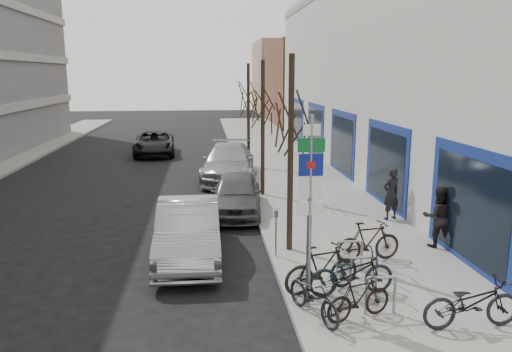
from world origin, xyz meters
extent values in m
plane|color=black|center=(0.00, 0.00, 0.00)|extent=(120.00, 120.00, 0.00)
cube|color=slate|center=(4.50, 10.00, 0.07)|extent=(5.00, 70.00, 0.15)
cube|color=brown|center=(13.00, 40.00, 4.00)|extent=(12.00, 14.00, 8.00)
cube|color=#937A5B|center=(13.50, 55.00, 4.50)|extent=(13.00, 12.00, 9.00)
cylinder|color=gray|center=(2.40, 0.00, 2.10)|extent=(0.10, 0.10, 4.20)
cube|color=white|center=(2.40, -0.03, 3.90)|extent=(0.35, 0.03, 0.22)
cube|color=#0C5926|center=(2.40, -0.03, 3.60)|extent=(0.55, 0.03, 0.28)
cube|color=navy|center=(2.40, -0.03, 3.20)|extent=(0.50, 0.03, 0.45)
cube|color=maroon|center=(2.40, -0.04, 3.20)|extent=(0.18, 0.02, 0.14)
cube|color=white|center=(2.40, -0.03, 2.75)|extent=(0.45, 0.03, 0.45)
cube|color=white|center=(2.40, -0.03, 2.30)|extent=(0.55, 0.03, 0.28)
cylinder|color=gray|center=(3.50, -0.50, 0.55)|extent=(0.06, 0.06, 0.80)
cylinder|color=gray|center=(4.10, -0.50, 0.55)|extent=(0.06, 0.06, 0.80)
cylinder|color=gray|center=(3.80, -0.50, 0.95)|extent=(0.60, 0.06, 0.06)
cylinder|color=gray|center=(3.50, 0.60, 0.55)|extent=(0.06, 0.06, 0.80)
cylinder|color=gray|center=(4.10, 0.60, 0.55)|extent=(0.06, 0.06, 0.80)
cylinder|color=gray|center=(3.80, 0.60, 0.95)|extent=(0.60, 0.06, 0.06)
cylinder|color=gray|center=(3.50, 1.70, 0.55)|extent=(0.06, 0.06, 0.80)
cylinder|color=gray|center=(4.10, 1.70, 0.55)|extent=(0.06, 0.06, 0.80)
cylinder|color=gray|center=(3.80, 1.70, 0.95)|extent=(0.60, 0.06, 0.06)
cylinder|color=black|center=(2.60, 3.50, 2.75)|extent=(0.16, 0.16, 5.50)
cylinder|color=black|center=(2.60, 10.00, 2.75)|extent=(0.16, 0.16, 5.50)
cylinder|color=black|center=(2.60, 16.50, 2.75)|extent=(0.16, 0.16, 5.50)
cylinder|color=gray|center=(2.15, 3.00, 0.70)|extent=(0.05, 0.05, 1.10)
cube|color=#3F3F44|center=(2.15, 3.00, 1.33)|extent=(0.10, 0.08, 0.18)
cylinder|color=gray|center=(2.15, 8.50, 0.70)|extent=(0.05, 0.05, 1.10)
cube|color=#3F3F44|center=(2.15, 8.50, 1.33)|extent=(0.10, 0.08, 0.18)
cylinder|color=gray|center=(2.15, 14.00, 0.70)|extent=(0.05, 0.05, 1.10)
cube|color=#3F3F44|center=(2.15, 14.00, 1.33)|extent=(0.10, 0.08, 0.18)
imported|color=black|center=(2.42, -0.50, 0.67)|extent=(1.12, 1.79, 1.05)
imported|color=black|center=(3.30, -0.67, 0.61)|extent=(1.59, 0.93, 0.92)
imported|color=black|center=(3.47, 0.46, 0.75)|extent=(2.01, 0.78, 1.20)
imported|color=black|center=(2.86, 0.67, 0.72)|extent=(1.96, 1.07, 1.14)
imported|color=black|center=(5.35, -1.21, 0.75)|extent=(1.99, 0.67, 1.20)
imported|color=black|center=(4.49, 2.36, 0.70)|extent=(1.90, 0.86, 1.11)
imported|color=#959599|center=(-0.20, 3.47, 0.79)|extent=(1.70, 4.78, 1.57)
imported|color=#4A4A4F|center=(1.39, 7.76, 0.74)|extent=(2.16, 4.49, 1.48)
imported|color=#98999C|center=(1.40, 13.69, 0.84)|extent=(2.98, 5.99, 1.67)
imported|color=black|center=(-2.84, 21.63, 0.73)|extent=(2.78, 5.41, 1.46)
imported|color=black|center=(6.48, 6.05, 1.03)|extent=(0.76, 0.63, 1.77)
imported|color=black|center=(6.80, 3.30, 1.04)|extent=(0.72, 0.55, 1.77)
camera|label=1|loc=(0.31, -9.64, 4.99)|focal=35.00mm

